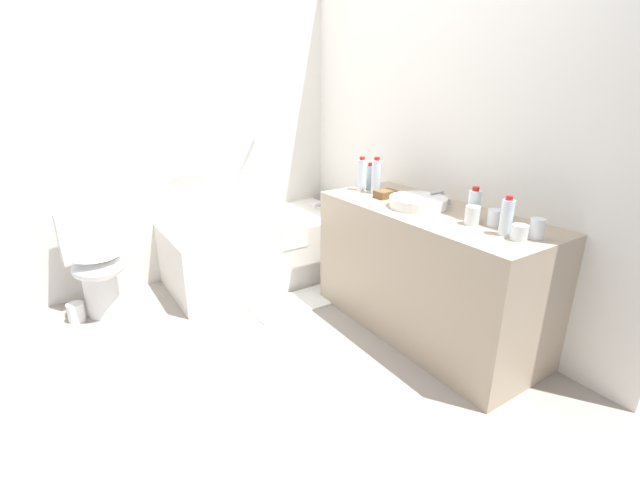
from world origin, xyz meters
The scene contains 21 objects.
ground_plane centered at (0.00, 0.00, 0.00)m, with size 3.76×3.76×0.00m, color #9E9389.
wall_back_tiled centered at (0.00, 1.41, 1.21)m, with size 3.16×0.10×2.42m, color silver.
wall_right_mirror centered at (1.43, 0.00, 1.21)m, with size 0.10×3.11×2.42m, color silver.
bathtub centered at (0.53, 0.97, 0.28)m, with size 1.51×0.78×1.19m.
toilet centered at (-0.71, 1.06, 0.38)m, with size 0.38×0.51×0.74m.
vanity_counter centered at (1.06, -0.39, 0.42)m, with size 0.64×1.54×0.84m, color tan.
sink_basin centered at (1.03, -0.29, 0.87)m, with size 0.36×0.36×0.06m, color white.
sink_faucet centered at (1.24, -0.29, 0.87)m, with size 0.13×0.15×0.08m.
water_bottle_0 centered at (1.10, 0.20, 0.95)m, with size 0.07×0.07×0.23m.
water_bottle_1 centered at (1.10, -0.65, 0.92)m, with size 0.07×0.07×0.19m.
water_bottle_2 centered at (1.04, 0.13, 0.96)m, with size 0.07×0.07×0.25m.
water_bottle_3 centered at (1.02, -0.92, 0.93)m, with size 0.06×0.06×0.21m.
water_bottle_4 centered at (1.11, 0.28, 0.92)m, with size 0.06×0.06×0.19m.
water_bottle_5 centered at (1.02, 0.26, 0.95)m, with size 0.07×0.07×0.24m.
drinking_glass_0 centered at (1.02, -0.71, 0.89)m, with size 0.08×0.08×0.10m, color white.
drinking_glass_1 centered at (1.01, -1.00, 0.88)m, with size 0.08×0.08×0.08m, color white.
drinking_glass_2 centered at (1.10, -1.04, 0.89)m, with size 0.07×0.07×0.10m, color white.
drinking_glass_3 centered at (1.11, -0.79, 0.88)m, with size 0.08×0.08×0.09m, color white.
amenity_basket centered at (1.02, 0.00, 0.86)m, with size 0.14×0.10×0.05m, color brown.
bath_mat centered at (0.52, 0.38, 0.01)m, with size 0.69×0.32×0.01m, color white.
toilet_paper_roll centered at (-0.89, 1.00, 0.07)m, with size 0.11×0.11×0.13m, color white.
Camera 1 is at (-0.92, -2.17, 1.57)m, focal length 24.50 mm.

